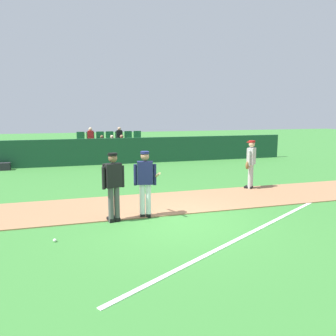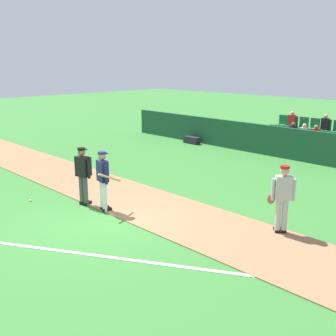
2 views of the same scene
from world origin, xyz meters
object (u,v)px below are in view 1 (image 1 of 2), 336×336
object	(u,v)px
umpire_home_plate	(113,183)
baseball	(55,240)
runner_grey_jersey	(251,163)
batter_navy_jersey	(145,182)
equipment_bag	(0,167)

from	to	relation	value
umpire_home_plate	baseball	xyz separation A→B (m)	(-1.42, -1.04, -0.96)
runner_grey_jersey	baseball	world-z (taller)	runner_grey_jersey
batter_navy_jersey	runner_grey_jersey	world-z (taller)	same
batter_navy_jersey	umpire_home_plate	xyz separation A→B (m)	(-0.85, -0.11, 0.03)
batter_navy_jersey	baseball	size ratio (longest dim) A/B	23.78
batter_navy_jersey	baseball	bearing A→B (deg)	-153.17
umpire_home_plate	equipment_bag	xyz separation A→B (m)	(-4.13, 9.35, -0.82)
batter_navy_jersey	runner_grey_jersey	bearing A→B (deg)	26.77
equipment_bag	runner_grey_jersey	bearing A→B (deg)	-36.90
umpire_home_plate	baseball	distance (m)	2.00
umpire_home_plate	runner_grey_jersey	size ratio (longest dim) A/B	1.00
baseball	umpire_home_plate	bearing A→B (deg)	36.34
runner_grey_jersey	baseball	size ratio (longest dim) A/B	23.78
batter_navy_jersey	equipment_bag	distance (m)	10.53
umpire_home_plate	baseball	bearing A→B (deg)	-143.66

